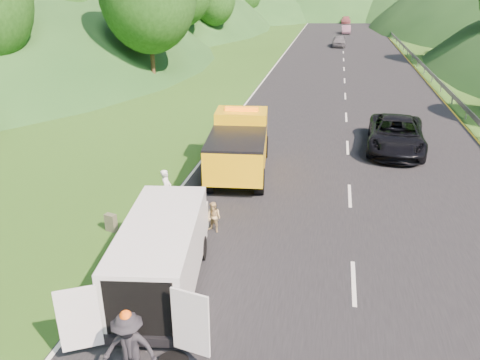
% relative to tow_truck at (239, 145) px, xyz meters
% --- Properties ---
extents(ground, '(320.00, 320.00, 0.00)m').
position_rel_tow_truck_xyz_m(ground, '(1.85, -5.62, -1.32)').
color(ground, '#38661E').
rests_on(ground, ground).
extents(road_surface, '(14.00, 200.00, 0.02)m').
position_rel_tow_truck_xyz_m(road_surface, '(4.85, 34.38, -1.31)').
color(road_surface, black).
rests_on(road_surface, ground).
extents(guardrail, '(0.06, 140.00, 1.52)m').
position_rel_tow_truck_xyz_m(guardrail, '(12.15, 46.88, -1.32)').
color(guardrail, gray).
rests_on(guardrail, ground).
extents(tree_line_left, '(14.00, 140.00, 14.00)m').
position_rel_tow_truck_xyz_m(tree_line_left, '(-17.15, 54.38, -1.32)').
color(tree_line_left, '#2B601C').
rests_on(tree_line_left, ground).
extents(hills_backdrop, '(201.00, 288.60, 44.00)m').
position_rel_tow_truck_xyz_m(hills_backdrop, '(8.35, 129.08, -1.32)').
color(hills_backdrop, '#2D5B23').
rests_on(hills_backdrop, ground).
extents(tow_truck, '(2.97, 6.51, 2.71)m').
position_rel_tow_truck_xyz_m(tow_truck, '(0.00, 0.00, 0.00)').
color(tow_truck, black).
rests_on(tow_truck, ground).
extents(white_van, '(3.39, 6.24, 2.11)m').
position_rel_tow_truck_xyz_m(white_van, '(-0.38, -8.82, -0.13)').
color(white_van, black).
rests_on(white_van, ground).
extents(woman, '(0.49, 0.62, 1.56)m').
position_rel_tow_truck_xyz_m(woman, '(-1.95, -4.11, -1.32)').
color(woman, silver).
rests_on(woman, ground).
extents(child, '(0.64, 0.57, 1.10)m').
position_rel_tow_truck_xyz_m(child, '(0.21, -5.51, -1.32)').
color(child, tan).
rests_on(child, ground).
extents(suitcase, '(0.43, 0.31, 0.63)m').
position_rel_tow_truck_xyz_m(suitcase, '(-3.28, -6.10, -1.01)').
color(suitcase, '#4D4F3B').
rests_on(suitcase, ground).
extents(passing_suv, '(3.16, 6.06, 1.63)m').
position_rel_tow_truck_xyz_m(passing_suv, '(7.17, 4.51, -1.32)').
color(passing_suv, black).
rests_on(passing_suv, ground).
extents(dist_car_a, '(1.69, 4.20, 1.43)m').
position_rel_tow_truck_xyz_m(dist_car_a, '(4.27, 45.59, -1.32)').
color(dist_car_a, '#58565C').
rests_on(dist_car_a, ground).
extents(dist_car_b, '(1.37, 3.94, 1.30)m').
position_rel_tow_truck_xyz_m(dist_car_b, '(5.40, 62.75, -1.32)').
color(dist_car_b, '#694655').
rests_on(dist_car_b, ground).
extents(dist_car_c, '(1.82, 4.47, 1.30)m').
position_rel_tow_truck_xyz_m(dist_car_c, '(5.58, 83.09, -1.32)').
color(dist_car_c, '#9F4F52').
rests_on(dist_car_c, ground).
extents(dist_car_d, '(1.69, 4.20, 1.43)m').
position_rel_tow_truck_xyz_m(dist_car_d, '(2.86, 107.58, -1.32)').
color(dist_car_d, brown).
rests_on(dist_car_d, ground).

